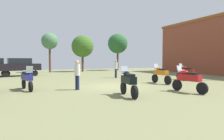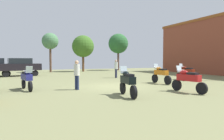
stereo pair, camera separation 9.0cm
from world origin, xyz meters
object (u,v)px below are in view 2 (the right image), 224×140
tree_3 (118,44)px  motorcycle_5 (128,82)px  person_1 (116,67)px  person_2 (77,73)px  motorcycle_1 (161,74)px  tree_4 (50,42)px  motorcycle_7 (187,72)px  motorcycle_8 (188,79)px  motorcycle_12 (27,78)px  tree_2 (83,46)px  car_3 (20,66)px

tree_3 → motorcycle_5: bearing=-114.4°
person_1 → person_2: bearing=-44.0°
motorcycle_1 → tree_4: 19.35m
motorcycle_5 → tree_3: (10.47, 23.10, 3.96)m
motorcycle_1 → motorcycle_7: (3.65, 1.12, -0.01)m
person_1 → tree_4: 13.60m
motorcycle_8 → tree_4: bearing=94.3°
motorcycle_12 → tree_2: (8.22, 17.42, 3.21)m
motorcycle_7 → person_2: person_2 is taller
motorcycle_12 → person_1: size_ratio=1.21×
motorcycle_7 → tree_4: tree_4 is taller
motorcycle_7 → tree_3: size_ratio=0.35×
motorcycle_1 → tree_3: (5.67, 19.47, 3.94)m
person_2 → tree_4: 18.85m
motorcycle_8 → person_2: (-5.41, 3.41, 0.31)m
tree_2 → motorcycle_5: bearing=-99.6°
person_1 → tree_4: tree_4 is taller
motorcycle_7 → motorcycle_12: (-13.00, -0.58, -0.02)m
motorcycle_5 → tree_3: tree_3 is taller
tree_2 → tree_4: bearing=179.5°
car_3 → tree_2: 10.93m
tree_4 → motorcycle_5: bearing=-86.7°
motorcycle_5 → person_1: person_1 is taller
person_1 → person_2: 8.41m
motorcycle_8 → person_1: bearing=81.1°
person_2 → motorcycle_8: bearing=-146.1°
motorcycle_5 → car_3: 16.62m
motorcycle_5 → tree_4: size_ratio=0.37×
tree_3 → tree_4: size_ratio=1.12×
motorcycle_1 → tree_2: tree_2 is taller
motorcycle_8 → tree_2: 22.12m
motorcycle_12 → person_2: bearing=146.2°
motorcycle_12 → person_2: (2.76, -1.06, 0.33)m
motorcycle_12 → car_3: (-0.62, 11.62, 0.46)m
motorcycle_5 → motorcycle_7: 9.69m
motorcycle_1 → tree_2: 18.27m
car_3 → tree_4: 7.79m
motorcycle_7 → person_2: (-10.24, -1.65, 0.31)m
motorcycle_7 → motorcycle_5: bearing=-156.5°
motorcycle_1 → motorcycle_12: bearing=174.6°
motorcycle_1 → tree_2: size_ratio=0.38×
motorcycle_1 → car_3: size_ratio=0.48×
tree_2 → motorcycle_8: bearing=-90.1°
motorcycle_1 → motorcycle_8: motorcycle_1 is taller
tree_2 → motorcycle_1: bearing=-86.4°
motorcycle_12 → motorcycle_7: bearing=169.8°
motorcycle_1 → person_1: 5.92m
motorcycle_1 → person_1: size_ratio=1.18×
motorcycle_7 → person_1: 6.66m
tree_4 → car_3: bearing=-124.0°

